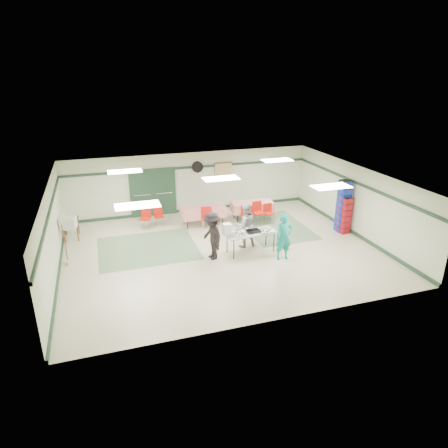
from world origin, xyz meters
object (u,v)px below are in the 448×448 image
object	(u,v)px
chair_d	(207,216)
printer_table	(70,222)
dining_table_b	(203,212)
chair_a	(258,210)
crate_stack_blue_a	(343,210)
crate_stack_red	(345,215)
crate_stack_blue_b	(343,206)
volunteer_dark	(212,236)
serving_table	(251,234)
chair_loose_a	(158,214)
volunteer_teal	(284,237)
office_printer	(68,223)
dining_table_a	(252,206)
broom	(65,244)
volunteer_grey	(245,225)
chair_b	(246,213)
chair_loose_b	(146,216)
chair_c	(268,211)

from	to	relation	value
chair_d	printer_table	xyz separation A→B (m)	(-5.21, 0.71, 0.08)
dining_table_b	chair_a	distance (m)	2.30
crate_stack_blue_a	printer_table	world-z (taller)	crate_stack_blue_a
crate_stack_red	crate_stack_blue_b	distance (m)	0.36
volunteer_dark	crate_stack_blue_a	size ratio (longest dim) A/B	0.93
serving_table	chair_loose_a	xyz separation A→B (m)	(-2.69, 3.61, -0.24)
volunteer_teal	printer_table	size ratio (longest dim) A/B	1.74
office_printer	chair_d	bearing A→B (deg)	12.05
dining_table_a	chair_a	size ratio (longest dim) A/B	1.94
crate_stack_blue_a	broom	distance (m)	10.39
volunteer_grey	chair_b	xyz separation A→B (m)	(0.80, 2.02, -0.33)
dining_table_a	chair_d	size ratio (longest dim) A/B	1.97
volunteer_grey	chair_loose_b	world-z (taller)	volunteer_grey
volunteer_teal	crate_stack_blue_b	world-z (taller)	crate_stack_blue_b
volunteer_teal	crate_stack_red	xyz separation A→B (m)	(3.32, 1.40, -0.08)
printer_table	crate_stack_blue_b	bearing A→B (deg)	-13.13
dining_table_b	crate_stack_blue_b	size ratio (longest dim) A/B	0.88
dining_table_a	chair_loose_a	bearing A→B (deg)	177.52
volunteer_teal	crate_stack_blue_b	xyz separation A→B (m)	(3.32, 1.58, 0.23)
chair_b	broom	size ratio (longest dim) A/B	0.58
chair_b	printer_table	world-z (taller)	chair_b
chair_a	chair_d	world-z (taller)	chair_a
crate_stack_blue_b	printer_table	xyz separation A→B (m)	(-10.30, 2.54, -0.41)
chair_d	office_printer	distance (m)	5.23
chair_b	dining_table_a	bearing A→B (deg)	63.02
crate_stack_blue_b	printer_table	size ratio (longest dim) A/B	2.24
crate_stack_blue_a	crate_stack_blue_b	size ratio (longest dim) A/B	0.86
volunteer_grey	dining_table_b	size ratio (longest dim) A/B	0.90
chair_b	crate_stack_blue_b	distance (m)	3.90
volunteer_dark	crate_stack_red	distance (m)	5.66
chair_a	crate_stack_blue_b	distance (m)	3.43
volunteer_dark	crate_stack_blue_b	world-z (taller)	crate_stack_blue_b
volunteer_dark	chair_loose_b	bearing A→B (deg)	-161.91
volunteer_dark	chair_loose_a	xyz separation A→B (m)	(-1.25, 3.67, -0.36)
printer_table	volunteer_teal	bearing A→B (deg)	-29.83
serving_table	dining_table_b	world-z (taller)	dining_table_b
volunteer_dark	crate_stack_red	world-z (taller)	volunteer_dark
crate_stack_blue_b	dining_table_a	bearing A→B (deg)	140.34
dining_table_b	chair_d	distance (m)	0.56
chair_loose_b	crate_stack_blue_a	xyz separation A→B (m)	(7.43, -2.72, 0.36)
chair_a	chair_d	xyz separation A→B (m)	(-2.23, -0.00, -0.01)
chair_loose_b	chair_b	bearing A→B (deg)	11.22
chair_d	printer_table	distance (m)	5.26
chair_loose_b	office_printer	bearing A→B (deg)	-137.70
volunteer_grey	volunteer_dark	size ratio (longest dim) A/B	0.99
volunteer_teal	broom	distance (m)	7.30
dining_table_a	broom	world-z (taller)	broom
chair_loose_a	chair_c	bearing A→B (deg)	-16.85
chair_loose_b	office_printer	world-z (taller)	office_printer
volunteer_grey	chair_c	distance (m)	2.74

